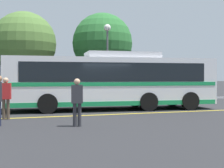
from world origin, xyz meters
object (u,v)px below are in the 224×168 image
at_px(pedestrian_0, 6,95).
at_px(tree_2, 102,43).
at_px(tree_1, 24,44).
at_px(transit_bus, 112,80).
at_px(parked_car_1, 17,96).
at_px(street_lamp, 107,44).
at_px(parked_car_2, 91,93).
at_px(pedestrian_1, 77,99).

relative_size(pedestrian_0, tree_2, 0.24).
bearing_deg(tree_1, pedestrian_0, -95.89).
height_order(transit_bus, pedestrian_0, transit_bus).
bearing_deg(transit_bus, tree_2, -7.82).
xyz_separation_m(transit_bus, tree_1, (-4.38, 9.32, 2.85)).
distance_m(transit_bus, tree_2, 10.12).
relative_size(pedestrian_0, tree_1, 0.25).
distance_m(parked_car_1, street_lamp, 8.00).
distance_m(pedestrian_0, tree_1, 12.37).
distance_m(parked_car_2, street_lamp, 4.60).
distance_m(pedestrian_1, street_lamp, 12.84).
height_order(tree_1, tree_2, tree_2).
bearing_deg(pedestrian_0, pedestrian_1, 142.37).
relative_size(transit_bus, parked_car_1, 3.01).
bearing_deg(pedestrian_0, tree_1, -85.10).
height_order(parked_car_2, pedestrian_0, pedestrian_0).
relative_size(transit_bus, pedestrian_0, 6.66).
height_order(parked_car_1, street_lamp, street_lamp).
distance_m(parked_car_2, tree_1, 7.73).
bearing_deg(parked_car_2, tree_2, 154.12).
bearing_deg(street_lamp, tree_2, 80.41).
bearing_deg(parked_car_1, tree_2, -52.81).
bearing_deg(pedestrian_0, parked_car_1, -84.39).
distance_m(parked_car_2, pedestrian_0, 8.39).
bearing_deg(tree_2, parked_car_2, -113.71).
height_order(parked_car_2, pedestrian_1, pedestrian_1).
distance_m(street_lamp, tree_1, 6.77).
distance_m(parked_car_2, pedestrian_1, 9.72).
relative_size(transit_bus, pedestrian_1, 6.78).
bearing_deg(transit_bus, tree_1, 30.22).
bearing_deg(pedestrian_1, parked_car_1, -66.09).
relative_size(transit_bus, street_lamp, 2.05).
height_order(parked_car_1, parked_car_2, parked_car_2).
bearing_deg(pedestrian_1, tree_2, -97.91).
distance_m(parked_car_1, tree_1, 6.87).
xyz_separation_m(parked_car_2, tree_1, (-4.14, 5.36, 3.73)).
bearing_deg(pedestrian_1, parked_car_2, -95.37).
distance_m(pedestrian_0, street_lamp, 11.73).
bearing_deg(parked_car_2, pedestrian_1, -19.16).
bearing_deg(street_lamp, transit_bus, -104.57).
xyz_separation_m(tree_1, tree_2, (6.52, 0.07, 0.26)).
height_order(parked_car_1, tree_1, tree_1).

